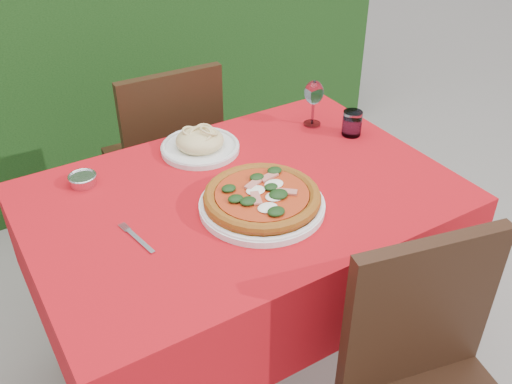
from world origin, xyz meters
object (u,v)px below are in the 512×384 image
chair_far (167,153)px  wine_glass (314,94)px  pizza_plate (262,199)px  fork (140,241)px  steel_ramekin (83,180)px  water_glass (352,124)px  pasta_plate (200,143)px

chair_far → wine_glass: (0.39, -0.45, 0.35)m
pizza_plate → fork: (-0.36, 0.04, -0.03)m
fork → wine_glass: bearing=11.5°
chair_far → pizza_plate: bearing=89.5°
wine_glass → steel_ramekin: 0.84m
water_glass → fork: 0.88m
pasta_plate → water_glass: 0.53m
pizza_plate → water_glass: bearing=22.9°
pizza_plate → wine_glass: size_ratio=2.14×
chair_far → pasta_plate: chair_far is taller
pizza_plate → fork: pizza_plate is taller
chair_far → pasta_plate: bearing=86.6°
pasta_plate → water_glass: (0.50, -0.18, 0.01)m
water_glass → steel_ramekin: size_ratio=1.11×
pasta_plate → steel_ramekin: bearing=179.8°
pizza_plate → fork: 0.36m
wine_glass → fork: (-0.79, -0.30, -0.12)m
wine_glass → pasta_plate: bearing=174.1°
pasta_plate → pizza_plate: bearing=-89.9°
wine_glass → steel_ramekin: (-0.83, 0.05, -0.10)m
chair_far → fork: size_ratio=5.14×
wine_glass → chair_far: bearing=130.7°
pizza_plate → wine_glass: 0.56m
chair_far → water_glass: chair_far is taller
pasta_plate → water_glass: water_glass is taller
wine_glass → fork: size_ratio=0.96×
pasta_plate → wine_glass: wine_glass is taller
pizza_plate → pasta_plate: bearing=90.1°
chair_far → steel_ramekin: chair_far is taller
pasta_plate → fork: pasta_plate is taller
water_glass → wine_glass: (-0.07, 0.13, 0.08)m
steel_ramekin → pizza_plate: bearing=-44.4°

